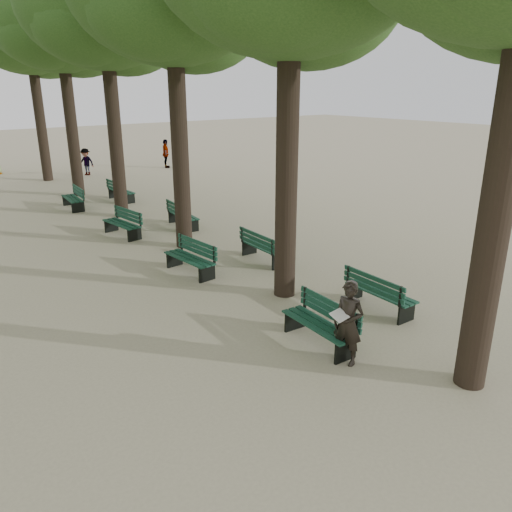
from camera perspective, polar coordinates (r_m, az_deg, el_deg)
ground at (r=9.76m, az=8.16°, el=-11.98°), size 120.00×120.00×0.00m
tree_central_3 at (r=20.40m, az=-17.04°, el=25.72°), size 6.00×6.00×9.95m
tree_central_4 at (r=25.07m, az=-21.59°, el=23.86°), size 6.00×6.00×9.95m
tree_central_5 at (r=29.85m, az=-24.62°, el=22.51°), size 6.00×6.00×9.95m
bench_left_0 at (r=10.24m, az=7.17°, el=-8.62°), size 0.70×1.84×0.92m
bench_left_1 at (r=13.98m, az=-7.56°, el=-0.93°), size 0.71×1.84×0.92m
bench_left_2 at (r=17.94m, az=-15.03°, el=3.06°), size 0.78×1.85×0.92m
bench_left_3 at (r=22.62m, az=-20.17°, el=5.76°), size 0.72×1.84×0.92m
bench_right_0 at (r=11.98m, az=13.93°, el=-4.82°), size 0.65×1.82×0.92m
bench_right_1 at (r=14.82m, az=0.92°, el=0.41°), size 0.67×1.83×0.92m
bench_right_2 at (r=18.66m, az=-8.32°, el=4.12°), size 0.77×1.85×0.92m
bench_right_3 at (r=23.60m, az=-15.12°, el=6.78°), size 0.63×1.82×0.92m
man_with_map at (r=9.45m, az=10.50°, el=-7.54°), size 0.67×0.71×1.64m
pedestrian_c at (r=32.58m, az=-10.27°, el=11.43°), size 0.77×1.09×1.77m
pedestrian_b at (r=31.01m, az=-18.86°, el=10.14°), size 0.82×0.99×1.54m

